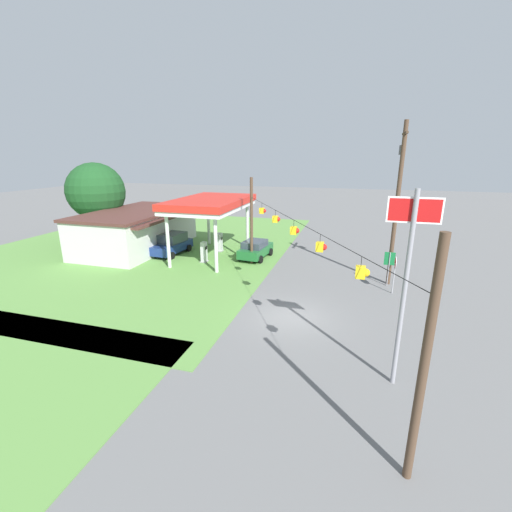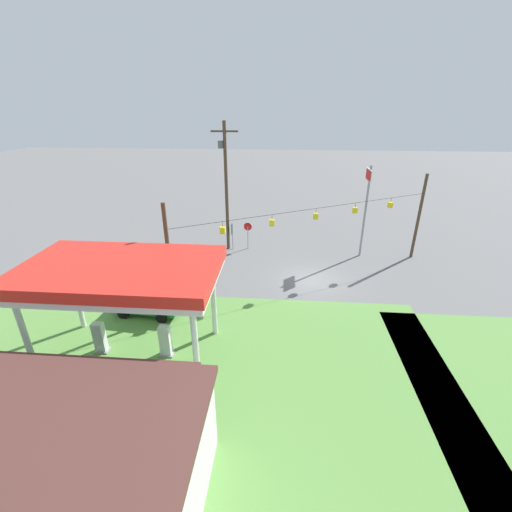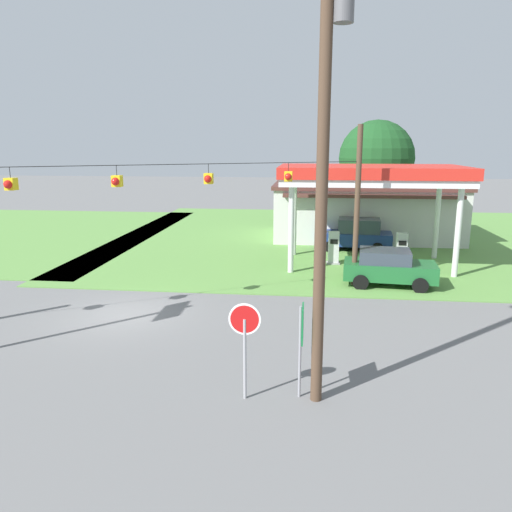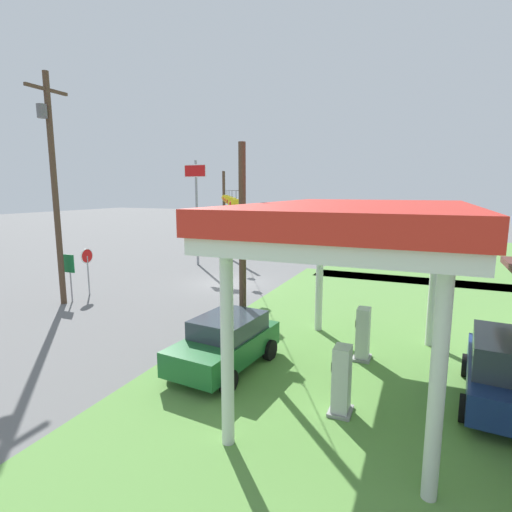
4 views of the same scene
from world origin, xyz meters
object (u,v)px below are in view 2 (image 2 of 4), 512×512
object	(u,v)px
fuel_pump_near	(165,342)
car_at_pumps_rear	(100,396)
route_sign	(232,231)
car_at_pumps_front	(150,300)
utility_pole_main	(226,182)
fuel_pump_far	(100,338)
stop_sign_roadside	(248,230)
stop_sign_overhead	(367,197)
gas_station_canopy	(121,274)

from	to	relation	value
fuel_pump_near	car_at_pumps_rear	bearing A→B (deg)	69.09
fuel_pump_near	route_sign	xyz separation A→B (m)	(-1.38, -14.48, 0.87)
car_at_pumps_front	utility_pole_main	xyz separation A→B (m)	(-3.23, -10.73, 5.18)
fuel_pump_far	car_at_pumps_rear	world-z (taller)	car_at_pumps_rear
route_sign	fuel_pump_near	bearing A→B (deg)	84.54
fuel_pump_near	car_at_pumps_rear	distance (m)	4.13
fuel_pump_near	route_sign	bearing A→B (deg)	-95.46
stop_sign_roadside	stop_sign_overhead	bearing A→B (deg)	-4.52
gas_station_canopy	utility_pole_main	xyz separation A→B (m)	(-2.70, -14.58, 1.38)
fuel_pump_far	utility_pole_main	distance (m)	16.11
car_at_pumps_rear	utility_pole_main	xyz separation A→B (m)	(-2.43, -18.44, 5.07)
gas_station_canopy	fuel_pump_far	xyz separation A→B (m)	(1.75, -0.00, -3.82)
car_at_pumps_front	stop_sign_roadside	xyz separation A→B (m)	(-5.05, -10.86, 0.95)
gas_station_canopy	car_at_pumps_rear	bearing A→B (deg)	94.09
car_at_pumps_rear	stop_sign_overhead	distance (m)	23.04
fuel_pump_near	stop_sign_overhead	distance (m)	19.24
stop_sign_overhead	utility_pole_main	xyz separation A→B (m)	(11.58, -0.64, 0.86)
stop_sign_overhead	car_at_pumps_front	bearing A→B (deg)	34.27
gas_station_canopy	car_at_pumps_rear	xyz separation A→B (m)	(-0.28, 3.85, -3.69)
fuel_pump_near	route_sign	distance (m)	14.57
stop_sign_overhead	route_sign	size ratio (longest dim) A/B	3.19
fuel_pump_far	gas_station_canopy	bearing A→B (deg)	179.95
car_at_pumps_front	stop_sign_roadside	bearing A→B (deg)	-109.26
fuel_pump_near	fuel_pump_far	xyz separation A→B (m)	(3.50, 0.00, 0.00)
fuel_pump_far	stop_sign_roadside	size ratio (longest dim) A/B	0.71
stop_sign_roadside	stop_sign_overhead	distance (m)	10.36
fuel_pump_near	fuel_pump_far	distance (m)	3.50
stop_sign_overhead	utility_pole_main	distance (m)	11.63
route_sign	car_at_pumps_front	bearing A→B (deg)	71.00
fuel_pump_far	stop_sign_overhead	bearing A→B (deg)	-138.98
fuel_pump_far	stop_sign_roadside	distance (m)	16.02
route_sign	gas_station_canopy	bearing A→B (deg)	77.80
fuel_pump_near	utility_pole_main	size ratio (longest dim) A/B	0.16
stop_sign_overhead	stop_sign_roadside	bearing A→B (deg)	-4.52
stop_sign_overhead	utility_pole_main	bearing A→B (deg)	-3.15
gas_station_canopy	fuel_pump_near	distance (m)	4.20
fuel_pump_far	car_at_pumps_front	xyz separation A→B (m)	(-1.22, -3.85, 0.02)
gas_station_canopy	car_at_pumps_front	world-z (taller)	gas_station_canopy
fuel_pump_near	fuel_pump_far	size ratio (longest dim) A/B	1.00
stop_sign_overhead	utility_pole_main	size ratio (longest dim) A/B	0.71
stop_sign_roadside	stop_sign_overhead	world-z (taller)	stop_sign_overhead
fuel_pump_near	car_at_pumps_front	bearing A→B (deg)	-59.41
fuel_pump_far	utility_pole_main	world-z (taller)	utility_pole_main
car_at_pumps_rear	stop_sign_roadside	xyz separation A→B (m)	(-4.24, -18.57, 0.84)
gas_station_canopy	stop_sign_overhead	bearing A→B (deg)	-135.68
car_at_pumps_front	route_sign	xyz separation A→B (m)	(-3.66, -10.63, 0.85)
gas_station_canopy	fuel_pump_far	distance (m)	4.20
fuel_pump_near	stop_sign_roadside	xyz separation A→B (m)	(-2.77, -14.72, 0.97)
route_sign	utility_pole_main	distance (m)	4.35
route_sign	utility_pole_main	size ratio (longest dim) A/B	0.22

